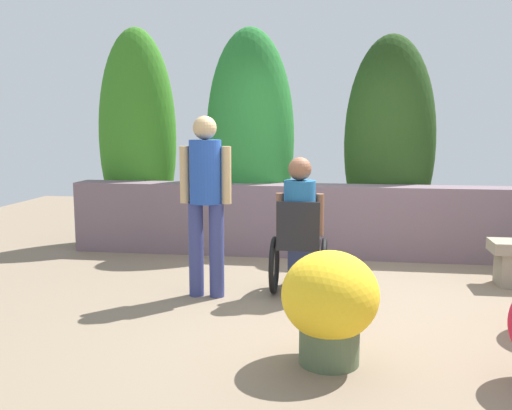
% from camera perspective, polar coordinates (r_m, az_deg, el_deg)
% --- Properties ---
extents(ground_plane, '(13.36, 13.36, 0.00)m').
position_cam_1_polar(ground_plane, '(5.57, 8.49, -9.01)').
color(ground_plane, '#7E6C57').
extents(stone_retaining_wall, '(6.79, 0.41, 0.89)m').
position_cam_1_polar(stone_retaining_wall, '(7.06, 8.55, -1.62)').
color(stone_retaining_wall, slate).
rests_on(stone_retaining_wall, ground).
extents(hedge_backdrop, '(6.94, 1.00, 2.93)m').
position_cam_1_polar(hedge_backdrop, '(7.49, 7.49, 6.21)').
color(hedge_backdrop, '#367B21').
rests_on(hedge_backdrop, ground).
extents(person_in_wheelchair, '(0.53, 0.66, 1.33)m').
position_cam_1_polar(person_in_wheelchair, '(5.45, 4.42, -2.58)').
color(person_in_wheelchair, black).
rests_on(person_in_wheelchair, ground).
extents(person_standing_companion, '(0.49, 0.30, 1.71)m').
position_cam_1_polar(person_standing_companion, '(5.30, -5.11, 1.14)').
color(person_standing_companion, navy).
rests_on(person_standing_companion, ground).
extents(flower_pot_purple_near, '(0.67, 0.67, 0.79)m').
position_cam_1_polar(flower_pot_purple_near, '(3.94, 7.47, -9.82)').
color(flower_pot_purple_near, '#4F6041').
rests_on(flower_pot_purple_near, ground).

